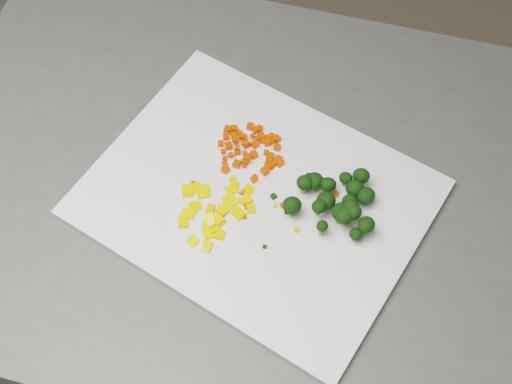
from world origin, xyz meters
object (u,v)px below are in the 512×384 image
at_px(counter_block, 258,309).
at_px(broccoli_pile, 336,203).
at_px(carrot_pile, 248,147).
at_px(pepper_pile, 215,208).
at_px(cutting_board, 256,198).

distance_m(counter_block, broccoli_pile, 0.50).
distance_m(carrot_pile, pepper_pile, 0.10).
bearing_deg(counter_block, broccoli_pile, -4.13).
bearing_deg(carrot_pile, cutting_board, -56.11).
height_order(cutting_board, pepper_pile, pepper_pile).
distance_m(cutting_board, broccoli_pile, 0.11).
bearing_deg(cutting_board, pepper_pile, -133.38).
bearing_deg(cutting_board, counter_block, 104.52).
height_order(counter_block, carrot_pile, carrot_pile).
relative_size(counter_block, broccoli_pile, 8.40).
height_order(pepper_pile, broccoli_pile, broccoli_pile).
bearing_deg(counter_block, pepper_pile, -115.75).
height_order(counter_block, cutting_board, cutting_board).
bearing_deg(pepper_pile, carrot_pile, 89.74).
xyz_separation_m(counter_block, carrot_pile, (-0.03, 0.03, 0.47)).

